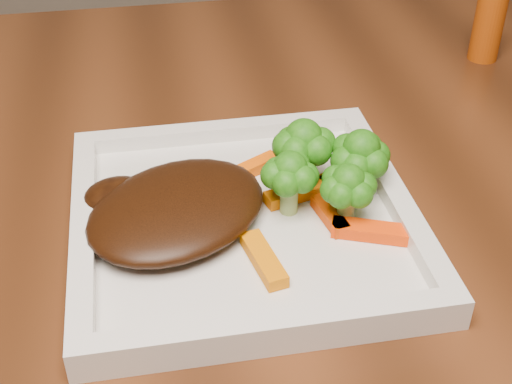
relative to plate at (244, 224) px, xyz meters
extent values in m
cube|color=white|center=(0.00, 0.00, 0.00)|extent=(0.27, 0.27, 0.01)
ellipsoid|color=black|center=(-0.05, 0.00, 0.02)|extent=(0.19, 0.19, 0.03)
cube|color=#F43B03|center=(0.09, -0.04, 0.01)|extent=(0.06, 0.04, 0.01)
cube|color=orange|center=(0.01, -0.06, 0.01)|extent=(0.03, 0.06, 0.01)
cube|color=orange|center=(0.10, 0.04, 0.01)|extent=(0.06, 0.04, 0.01)
cube|color=#ED5703|center=(0.02, 0.06, 0.01)|extent=(0.05, 0.04, 0.01)
cube|color=#DB3D03|center=(0.07, -0.01, 0.01)|extent=(0.02, 0.05, 0.01)
cube|color=#CE5E03|center=(0.05, 0.02, 0.01)|extent=(0.06, 0.03, 0.01)
cylinder|color=#9C3C08|center=(0.33, 0.27, 0.04)|extent=(0.04, 0.04, 0.09)
camera|label=1|loc=(-0.07, -0.45, 0.36)|focal=50.00mm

